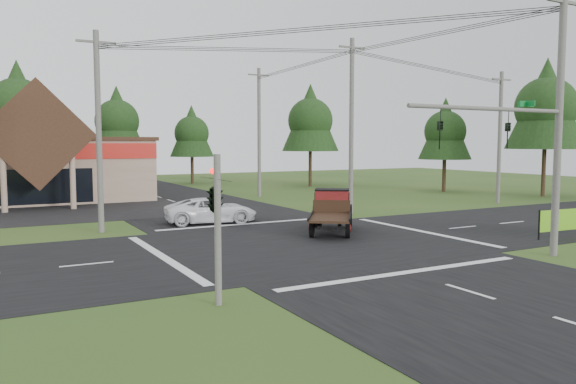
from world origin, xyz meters
TOP-DOWN VIEW (x-y plane):
  - ground at (0.00, 0.00)m, footprint 120.00×120.00m
  - road_ns at (0.00, 0.00)m, footprint 12.00×120.00m
  - road_ew at (0.00, 0.00)m, footprint 120.00×12.00m
  - traffic_signal_mast at (5.82, -7.50)m, footprint 8.12×0.24m
  - traffic_signal_corner at (-7.50, -7.32)m, footprint 0.53×2.48m
  - utility_pole_nr at (7.50, -7.50)m, footprint 2.00×0.30m
  - utility_pole_nw at (-8.00, 8.00)m, footprint 2.00×0.30m
  - utility_pole_ne at (8.00, 8.00)m, footprint 2.00×0.30m
  - utility_pole_far at (22.00, 8.00)m, footprint 2.00×0.30m
  - utility_pole_n at (8.00, 22.00)m, footprint 2.00×0.30m
  - tree_row_c at (-10.00, 41.00)m, footprint 7.28×7.28m
  - tree_row_d at (0.00, 42.00)m, footprint 6.16×6.16m
  - tree_row_e at (8.00, 40.00)m, footprint 5.04×5.04m
  - tree_side_ne at (18.00, 30.00)m, footprint 6.16×6.16m
  - tree_side_e_near at (26.00, 18.00)m, footprint 5.04×5.04m
  - tree_side_e_far at (30.00, 10.00)m, footprint 6.72×6.72m
  - antique_flatbed_truck at (2.59, 2.04)m, footprint 4.85×5.64m
  - roadside_banner at (12.35, -4.83)m, footprint 4.35×0.39m
  - white_pickup at (-1.66, 8.49)m, footprint 5.73×3.36m

SIDE VIEW (x-z plane):
  - ground at x=0.00m, z-range 0.00..0.00m
  - road_ns at x=0.00m, z-range 0.00..0.02m
  - road_ew at x=0.00m, z-range 0.00..0.02m
  - roadside_banner at x=12.35m, z-range 0.00..1.49m
  - white_pickup at x=-1.66m, z-range 0.00..1.50m
  - antique_flatbed_truck at x=2.59m, z-range 0.00..2.28m
  - traffic_signal_corner at x=-7.50m, z-range 1.32..5.72m
  - traffic_signal_mast at x=5.82m, z-range 0.93..7.93m
  - utility_pole_far at x=22.00m, z-range 0.14..10.34m
  - utility_pole_nw at x=-8.00m, z-range 0.14..10.64m
  - utility_pole_nr at x=7.50m, z-range 0.14..11.14m
  - utility_pole_n at x=8.00m, z-range 0.14..11.34m
  - utility_pole_ne at x=8.00m, z-range 0.14..11.64m
  - tree_row_e at x=8.00m, z-range 1.49..10.58m
  - tree_side_e_near at x=26.00m, z-range 1.49..10.58m
  - tree_row_d at x=0.00m, z-range 1.82..12.93m
  - tree_side_ne at x=18.00m, z-range 1.82..12.93m
  - tree_side_e_far at x=30.00m, z-range 1.99..14.11m
  - tree_row_c at x=-10.00m, z-range 2.16..15.29m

